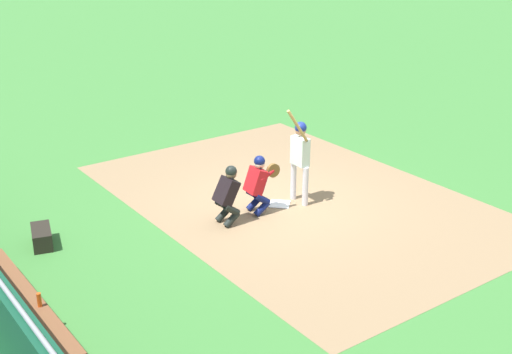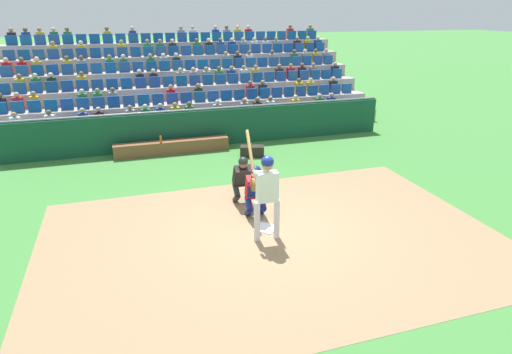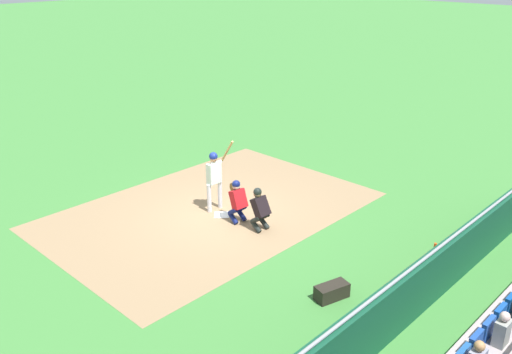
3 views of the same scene
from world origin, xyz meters
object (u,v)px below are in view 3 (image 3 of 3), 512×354
at_px(dugout_bench, 430,266).
at_px(catcher_crouching, 237,199).
at_px(home_plate_marker, 222,215).
at_px(water_bottle_on_bench, 435,247).
at_px(home_plate_umpire, 260,207).
at_px(batter_at_plate, 214,174).
at_px(equipment_duffel_bag, 332,292).

bearing_deg(dugout_bench, catcher_crouching, 102.94).
height_order(home_plate_marker, water_bottle_on_bench, water_bottle_on_bench).
bearing_deg(dugout_bench, water_bottle_on_bench, 13.71).
bearing_deg(home_plate_umpire, catcher_crouching, 94.77).
height_order(home_plate_marker, batter_at_plate, batter_at_plate).
bearing_deg(home_plate_umpire, dugout_bench, -75.64).
bearing_deg(home_plate_umpire, water_bottle_on_bench, -71.06).
height_order(batter_at_plate, catcher_crouching, batter_at_plate).
xyz_separation_m(catcher_crouching, water_bottle_on_bench, (1.61, -5.32, -0.17)).
bearing_deg(equipment_duffel_bag, home_plate_marker, 92.67).
distance_m(batter_at_plate, home_plate_umpire, 1.94).
distance_m(home_plate_marker, batter_at_plate, 1.24).
bearing_deg(catcher_crouching, home_plate_marker, 95.09).
relative_size(home_plate_marker, home_plate_umpire, 0.35).
bearing_deg(home_plate_umpire, home_plate_marker, 94.91).
xyz_separation_m(catcher_crouching, dugout_bench, (1.24, -5.41, -0.50)).
bearing_deg(batter_at_plate, home_plate_umpire, -90.52).
bearing_deg(home_plate_marker, catcher_crouching, -84.91).
relative_size(catcher_crouching, water_bottle_on_bench, 5.75).
height_order(catcher_crouching, dugout_bench, catcher_crouching).
distance_m(catcher_crouching, dugout_bench, 5.58).
xyz_separation_m(batter_at_plate, water_bottle_on_bench, (1.53, -6.37, -0.62)).
distance_m(batter_at_plate, equipment_duffel_bag, 5.61).
relative_size(home_plate_umpire, water_bottle_on_bench, 5.62).
relative_size(home_plate_marker, dugout_bench, 0.12).
relative_size(home_plate_marker, equipment_duffel_bag, 0.56).
bearing_deg(catcher_crouching, home_plate_umpire, -85.23).
xyz_separation_m(home_plate_marker, home_plate_umpire, (0.12, -1.45, 0.68)).
relative_size(catcher_crouching, home_plate_umpire, 1.02).
relative_size(batter_at_plate, water_bottle_on_bench, 10.06).
relative_size(home_plate_umpire, dugout_bench, 0.33).
distance_m(batter_at_plate, dugout_bench, 6.64).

